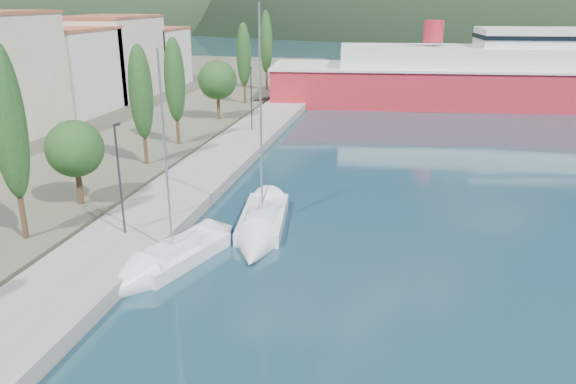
# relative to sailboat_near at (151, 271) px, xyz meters

# --- Properties ---
(ground) EXTENTS (1400.00, 1400.00, 0.00)m
(ground) POSITION_rel_sailboat_near_xyz_m (6.06, 110.03, -0.32)
(ground) COLOR #1B3A47
(quay) EXTENTS (5.00, 88.00, 0.80)m
(quay) POSITION_rel_sailboat_near_xyz_m (-2.94, 16.03, 0.08)
(quay) COLOR gray
(quay) RESTS_ON ground
(town_buildings) EXTENTS (9.20, 69.20, 11.30)m
(town_buildings) POSITION_rel_sailboat_near_xyz_m (-25.94, 26.94, 5.25)
(town_buildings) COLOR beige
(town_buildings) RESTS_ON land_strip
(tree_row) EXTENTS (4.07, 66.03, 10.85)m
(tree_row) POSITION_rel_sailboat_near_xyz_m (-7.97, 23.07, 5.43)
(tree_row) COLOR #47301E
(tree_row) RESTS_ON land_strip
(lamp_posts) EXTENTS (0.15, 48.08, 6.06)m
(lamp_posts) POSITION_rel_sailboat_near_xyz_m (-2.94, 4.67, 3.77)
(lamp_posts) COLOR #2D2D33
(lamp_posts) RESTS_ON quay
(sailboat_near) EXTENTS (4.91, 8.60, 11.84)m
(sailboat_near) POSITION_rel_sailboat_near_xyz_m (0.00, 0.00, 0.00)
(sailboat_near) COLOR silver
(sailboat_near) RESTS_ON ground
(sailboat_mid) EXTENTS (3.79, 9.87, 13.85)m
(sailboat_mid) POSITION_rel_sailboat_near_xyz_m (4.04, 5.41, 0.01)
(sailboat_mid) COLOR silver
(sailboat_mid) RESTS_ON ground
(ferry) EXTENTS (56.55, 17.74, 11.04)m
(ferry) POSITION_rel_sailboat_near_xyz_m (22.25, 52.98, 3.04)
(ferry) COLOR #B0202C
(ferry) RESTS_ON ground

